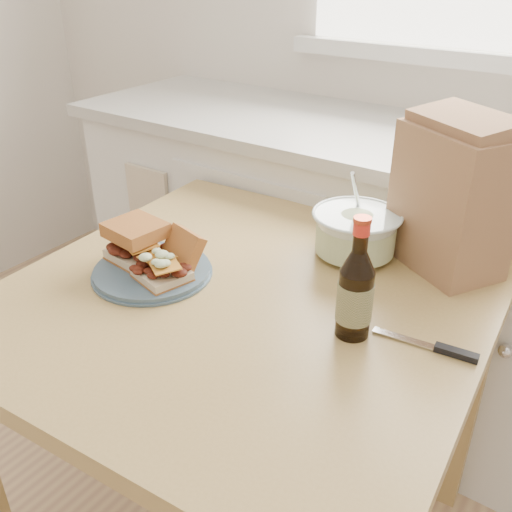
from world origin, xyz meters
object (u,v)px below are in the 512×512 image
Objects in this scene: plate at (152,271)px; paper_bag at (452,200)px; beer_bottle at (355,293)px; dining_table at (245,339)px; coleslaw_bowl at (355,235)px.

paper_bag is at bearing 39.08° from plate.
plate is 1.07× the size of beer_bottle.
beer_bottle is at bearing 6.72° from plate.
plate reaches higher than dining_table.
plate is at bearing -169.28° from dining_table.
plate is at bearing -109.93° from paper_bag.
coleslaw_bowl is 0.86× the size of beer_bottle.
coleslaw_bowl is at bearing -126.59° from paper_bag.
paper_bag is at bearing 47.17° from dining_table.
paper_bag is (0.18, 0.07, 0.10)m from coleslaw_bowl.
plate is 0.46m from coleslaw_bowl.
coleslaw_bowl is at bearing 46.02° from plate.
beer_bottle reaches higher than coleslaw_bowl.
beer_bottle is at bearing -64.56° from coleslaw_bowl.
coleslaw_bowl is 0.66× the size of paper_bag.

